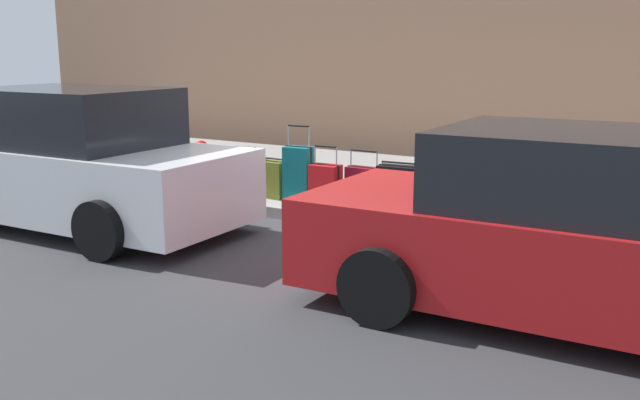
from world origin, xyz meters
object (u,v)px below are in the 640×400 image
Objects in this scene: suitcase_maroon_6 at (363,188)px; parked_car_white_1 at (73,163)px; suitcase_silver_3 at (485,197)px; suitcase_silver_10 at (246,172)px; suitcase_black_5 at (397,191)px; fire_hydrant at (202,164)px; suitcase_navy_4 at (442,194)px; suitcase_olive_9 at (273,179)px; suitcase_teal_1 at (578,211)px; suitcase_red_7 at (325,186)px; suitcase_olive_2 at (532,209)px; suitcase_red_0 at (630,221)px; suitcase_teal_8 at (299,174)px; bollard_post at (164,165)px; parked_car_red_0 at (602,235)px.

suitcase_maroon_6 is 3.62m from parked_car_white_1.
suitcase_silver_10 is at bearing -2.05° from suitcase_silver_3.
suitcase_black_5 is 3.16m from fire_hydrant.
suitcase_navy_4 reaches higher than suitcase_olive_9.
suitcase_maroon_6 is (1.64, -0.14, -0.09)m from suitcase_silver_3.
parked_car_white_1 is (4.53, 2.01, 0.29)m from suitcase_silver_3.
suitcase_maroon_6 is at bearing -12.12° from suitcase_black_5.
parked_car_white_1 reaches higher than suitcase_silver_10.
suitcase_teal_1 reaches higher than suitcase_red_7.
suitcase_navy_4 is 0.15× the size of parked_car_white_1.
suitcase_teal_1 is 1.28× the size of fire_hydrant.
fire_hydrant is at bearing -0.63° from suitcase_black_5.
suitcase_olive_2 is at bearing -176.97° from suitcase_black_5.
suitcase_red_7 is (3.66, 0.08, 0.02)m from suitcase_red_0.
suitcase_olive_2 is 3.08m from suitcase_teal_8.
suitcase_teal_8 reaches higher than suitcase_black_5.
suitcase_teal_8 is at bearing -176.46° from bollard_post.
suitcase_maroon_6 is at bearing -4.72° from suitcase_silver_3.
suitcase_olive_2 is 0.70× the size of suitcase_red_7.
suitcase_red_0 is 6.40m from bollard_post.
suitcase_black_5 is at bearing 6.77° from suitcase_navy_4.
suitcase_teal_8 is 0.95m from suitcase_silver_10.
suitcase_silver_3 is 1.37× the size of suitcase_silver_10.
parked_car_red_0 reaches higher than suitcase_silver_10.
suitcase_red_0 is 0.94× the size of suitcase_red_7.
suitcase_black_5 is (0.56, 0.07, -0.01)m from suitcase_navy_4.
suitcase_teal_1 reaches higher than suitcase_black_5.
suitcase_red_7 is (0.48, 0.14, 0.00)m from suitcase_maroon_6.
suitcase_maroon_6 is 1.18× the size of bollard_post.
parked_car_white_1 reaches higher than suitcase_olive_2.
suitcase_olive_9 is 0.12× the size of parked_car_white_1.
bollard_post is 0.14× the size of parked_car_white_1.
parked_car_white_1 is (2.90, 2.14, 0.38)m from suitcase_maroon_6.
suitcase_teal_8 reaches higher than fire_hydrant.
suitcase_silver_3 reaches higher than suitcase_maroon_6.
suitcase_red_7 is 1.40m from suitcase_silver_10.
suitcase_red_0 is 0.16× the size of parked_car_red_0.
parked_car_white_1 is at bearing 22.71° from suitcase_olive_2.
suitcase_black_5 is at bearing -149.38° from parked_car_white_1.
suitcase_red_0 is 0.52m from suitcase_teal_1.
suitcase_maroon_6 is 1.39m from suitcase_olive_9.
suitcase_red_0 is 1.02m from suitcase_olive_2.
fire_hydrant is at bearing -0.28° from suitcase_teal_8.
bollard_post is at bearing 1.40° from suitcase_teal_1.
suitcase_silver_3 is at bearing 11.79° from suitcase_olive_2.
parked_car_red_0 is (-5.86, 2.06, 0.21)m from fire_hydrant.
suitcase_maroon_6 is at bearing -179.71° from suitcase_silver_10.
suitcase_maroon_6 is 1.08× the size of fire_hydrant.
suitcase_silver_10 is (2.96, -0.04, -0.01)m from suitcase_navy_4.
parked_car_red_0 is (-1.60, 2.01, 0.23)m from suitcase_silver_3.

